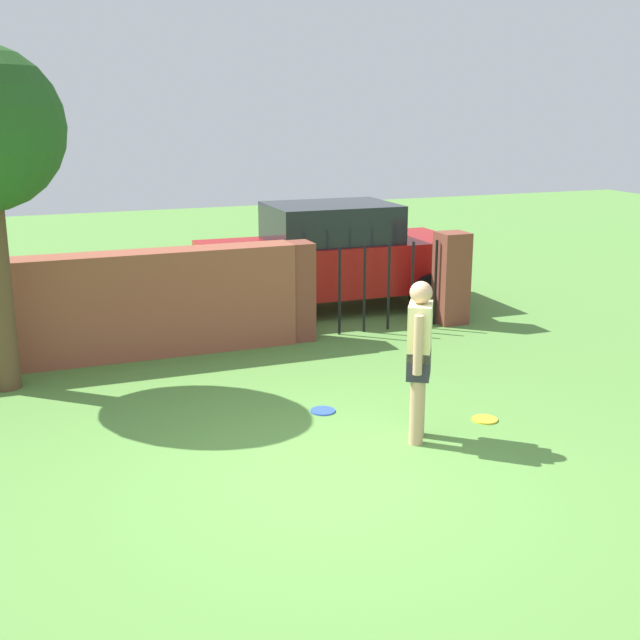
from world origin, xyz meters
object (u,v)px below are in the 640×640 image
car (331,257)px  frisbee_yellow (485,419)px  frisbee_blue (323,411)px  person (419,354)px

car → frisbee_yellow: (-0.32, -5.18, -0.85)m
frisbee_blue → car: bearing=66.9°
person → frisbee_blue: (-0.60, 1.04, -0.89)m
car → frisbee_yellow: size_ratio=15.68×
car → frisbee_blue: bearing=68.1°
frisbee_yellow → frisbee_blue: (-1.52, 0.86, 0.00)m
frisbee_yellow → frisbee_blue: 1.74m
person → car: 5.51m
car → frisbee_yellow: car is taller
car → frisbee_blue: size_ratio=15.68×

